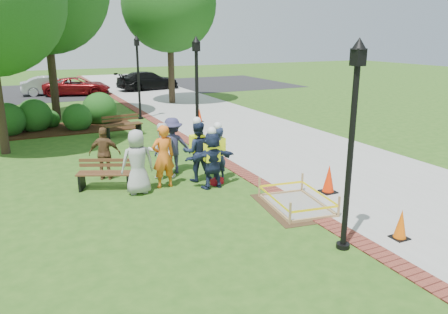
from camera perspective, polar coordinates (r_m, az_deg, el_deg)
name	(u,v)px	position (r m, az deg, el deg)	size (l,w,h in m)	color
ground	(227,208)	(11.29, 0.34, -6.69)	(100.00, 100.00, 0.00)	#285116
sidewalk	(229,123)	(22.04, 0.70, 4.50)	(6.00, 60.00, 0.02)	#9E9E99
brick_edging	(168,128)	(20.84, -7.36, 3.72)	(0.50, 60.00, 0.03)	maroon
mulch_bed	(57,129)	(21.87, -20.97, 3.39)	(7.00, 3.00, 0.05)	#381E0F
parking_lot	(79,90)	(36.93, -18.46, 8.26)	(36.00, 12.00, 0.01)	black
wet_concrete_pad	(297,198)	(11.46, 9.46, -5.31)	(2.00, 2.51, 0.55)	#47331E
bench_near	(106,180)	(13.00, -15.19, -2.93)	(1.64, 1.10, 0.85)	brown
bench_far	(123,130)	(19.64, -13.05, 3.52)	(1.73, 0.78, 0.90)	#4F351B
cone_front	(401,225)	(10.28, 22.09, -8.23)	(0.35, 0.35, 0.69)	black
cone_back	(329,180)	(12.55, 13.52, -2.88)	(0.42, 0.42, 0.82)	black
cone_far	(199,115)	(22.30, -3.23, 5.44)	(0.35, 0.35, 0.68)	black
toolbox	(217,181)	(12.99, -0.93, -3.19)	(0.37, 0.21, 0.19)	maroon
lamp_near	(352,132)	(8.83, 16.39, 3.14)	(0.28, 0.28, 4.26)	black
lamp_mid	(197,88)	(15.63, -3.57, 8.99)	(0.28, 0.28, 4.26)	black
lamp_far	(138,71)	(23.21, -11.16, 10.94)	(0.28, 0.28, 4.26)	black
tree_right	(169,4)	(28.49, -7.19, 19.18)	(5.82, 5.82, 8.99)	#3D2D1E
shrub_a	(9,135)	(21.61, -26.24, 2.60)	(1.55, 1.55, 1.55)	#1D4A15
shrub_b	(36,130)	(22.10, -23.36, 3.20)	(1.59, 1.59, 1.59)	#1D4A15
shrub_c	(79,130)	(21.53, -18.47, 3.38)	(1.33, 1.33, 1.33)	#1D4A15
shrub_d	(101,123)	(22.85, -15.82, 4.28)	(1.68, 1.68, 1.68)	#1D4A15
shrub_e	(51,127)	(22.57, -21.62, 3.62)	(0.89, 0.89, 0.89)	#1D4A15
casual_person_a	(137,162)	(12.27, -11.24, -0.65)	(0.60, 0.40, 1.82)	#9F9F9F
casual_person_b	(163,157)	(12.63, -7.93, 0.04)	(0.60, 0.40, 1.85)	orange
casual_person_c	(162,151)	(13.49, -8.15, 0.79)	(0.61, 0.46, 1.73)	white
casual_person_d	(105,154)	(13.74, -15.30, 0.43)	(0.61, 0.51, 1.63)	brown
casual_person_e	(173,146)	(13.97, -6.74, 1.49)	(0.63, 0.47, 1.79)	#323055
hivis_worker_a	(212,158)	(12.49, -1.58, -0.10)	(0.54, 0.36, 1.81)	#1B2B48
hivis_worker_b	(218,152)	(13.09, -0.83, 0.67)	(0.60, 0.45, 1.82)	#171A3E
hivis_worker_c	(197,150)	(13.10, -3.51, 0.96)	(0.65, 0.50, 1.97)	#192B43
parked_car_b	(52,95)	(34.89, -21.56, 7.56)	(4.54, 1.98, 1.48)	#B2B1B6
parked_car_c	(78,95)	(34.04, -18.54, 7.67)	(4.33, 1.88, 1.41)	maroon
parked_car_d	(149,90)	(36.01, -9.83, 8.65)	(4.87, 2.12, 1.59)	black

